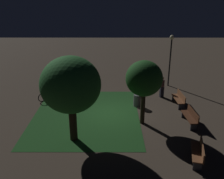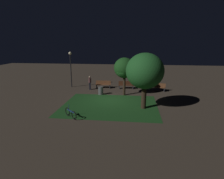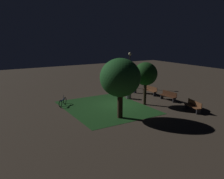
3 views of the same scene
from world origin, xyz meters
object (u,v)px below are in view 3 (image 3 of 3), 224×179
Objects in this scene: bench_lawn_edge at (193,106)px; pedestrian at (135,85)px; tree_tall_center at (145,74)px; bench_path_side at (150,90)px; lamp_post_near_wall at (130,64)px; bench_front_left at (169,96)px; trash_bin at (129,95)px; bicycle at (63,102)px; tree_back_right at (120,78)px.

bench_lawn_edge is 7.75m from pedestrian.
bench_path_side is at bearing -47.22° from tree_tall_center.
bench_path_side is 0.42× the size of lamp_post_near_wall.
trash_bin is at bearing 49.60° from bench_front_left.
bicycle reaches higher than bench_lawn_edge.
tree_back_right is 10.90m from lamp_post_near_wall.
lamp_post_near_wall is (6.64, -2.95, 0.11)m from tree_tall_center.
tree_tall_center is at bearing 132.78° from bench_path_side.
bench_front_left reaches higher than trash_bin.
bench_path_side is at bearing -95.14° from bicycle.
bench_lawn_edge is at bearing 174.08° from bench_path_side.
tree_tall_center is at bearing 31.60° from bench_lawn_edge.
lamp_post_near_wall reaches higher than bench_front_left.
tree_tall_center is (0.08, 2.90, 2.35)m from bench_front_left.
tree_back_right reaches higher than pedestrian.
bicycle reaches higher than bench_front_left.
pedestrian is at bearing 158.11° from lamp_post_near_wall.
tree_tall_center is 3.17× the size of bicycle.
lamp_post_near_wall reaches higher than bench_path_side.
bench_path_side is at bearing -56.32° from tree_back_right.
bicycle reaches higher than trash_bin.
bicycle is at bearing 108.01° from lamp_post_near_wall.
trash_bin is (6.10, 2.33, -0.06)m from bench_lawn_edge.
bicycle is (-3.10, 9.55, -2.59)m from lamp_post_near_wall.
bench_lawn_edge is (-6.33, 0.66, 0.00)m from bench_path_side.
tree_tall_center reaches higher than bicycle.
pedestrian reaches higher than bench_front_left.
lamp_post_near_wall reaches higher than pedestrian.
tree_back_right is at bearing 115.35° from tree_tall_center.
tree_tall_center is at bearing 88.37° from bench_front_left.
pedestrian is at bearing -51.02° from trash_bin.
bench_lawn_edge is 0.48× the size of tree_tall_center.
lamp_post_near_wall is at bearing -23.96° from tree_tall_center.
tree_tall_center is 4.93m from pedestrian.
tree_back_right is (1.80, 6.14, 2.64)m from bench_lawn_edge.
tree_back_right is 1.07× the size of lamp_post_near_wall.
bench_path_side is at bearing -85.73° from trash_bin.
tree_back_right reaches higher than lamp_post_near_wall.
bench_path_side is 1.13× the size of pedestrian.
tree_back_right is (-4.53, 6.79, 2.64)m from bench_path_side.
trash_bin is at bearing 94.27° from bench_path_side.
lamp_post_near_wall is 10.37m from bicycle.
bench_front_left is 3.62m from bench_lawn_edge.
tree_tall_center is 4.63× the size of trash_bin.
tree_back_right is at bearing 73.66° from bench_lawn_edge.
bicycle is (5.38, 2.70, -2.78)m from tree_back_right.
bicycle is at bearing 61.81° from tree_tall_center.
bench_lawn_edge is at bearing -177.65° from pedestrian.
bench_lawn_edge is 0.43× the size of lamp_post_near_wall.
bench_front_left is 3.73m from tree_tall_center.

